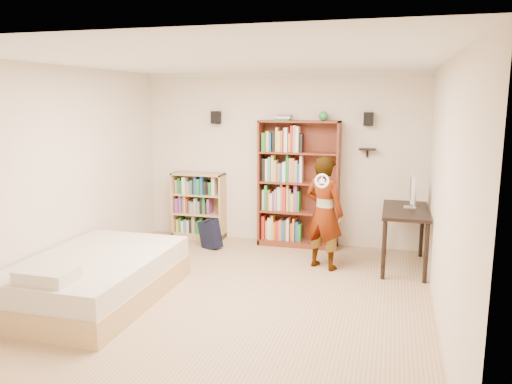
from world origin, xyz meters
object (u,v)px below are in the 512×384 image
(tall_bookshelf, at_px, (298,184))
(computer_desk, at_px, (404,238))
(person, at_px, (324,213))
(low_bookshelf, at_px, (199,206))
(daybed, at_px, (96,272))

(tall_bookshelf, bearing_deg, computer_desk, -22.02)
(tall_bookshelf, bearing_deg, person, -61.03)
(low_bookshelf, height_order, computer_desk, low_bookshelf)
(computer_desk, bearing_deg, daybed, -148.53)
(tall_bookshelf, relative_size, person, 1.27)
(tall_bookshelf, distance_m, computer_desk, 1.82)
(low_bookshelf, distance_m, daybed, 2.79)
(computer_desk, bearing_deg, person, -163.31)
(daybed, relative_size, person, 1.41)
(low_bookshelf, height_order, daybed, low_bookshelf)
(daybed, distance_m, person, 3.02)
(daybed, bearing_deg, computer_desk, 31.47)
(computer_desk, bearing_deg, low_bookshelf, 168.53)
(daybed, bearing_deg, person, 36.94)
(daybed, bearing_deg, low_bookshelf, 86.55)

